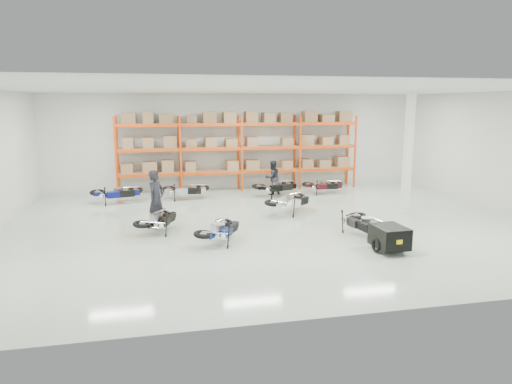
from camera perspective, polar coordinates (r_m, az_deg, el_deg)
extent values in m
plane|color=#B1C5B4|center=(15.65, 2.20, -3.97)|extent=(18.00, 18.00, 0.00)
plane|color=white|center=(15.13, 2.32, 12.72)|extent=(18.00, 18.00, 0.00)
plane|color=silver|center=(22.05, -2.24, 6.31)|extent=(18.00, 0.00, 18.00)
plane|color=silver|center=(8.70, 13.65, -1.16)|extent=(18.00, 0.00, 18.00)
plane|color=silver|center=(19.50, 28.93, 4.35)|extent=(0.00, 14.00, 14.00)
cube|color=#EA440C|center=(20.87, -17.12, 4.20)|extent=(0.08, 0.08, 3.50)
cube|color=#EA440C|center=(21.76, -16.92, 4.46)|extent=(0.08, 0.08, 3.50)
cube|color=#EA440C|center=(20.81, -9.40, 4.51)|extent=(0.08, 0.08, 3.50)
cube|color=#EA440C|center=(21.70, -9.51, 4.77)|extent=(0.08, 0.08, 3.50)
cube|color=#EA440C|center=(21.12, -1.76, 4.75)|extent=(0.08, 0.08, 3.50)
cube|color=#EA440C|center=(22.00, -2.18, 4.99)|extent=(0.08, 0.08, 3.50)
cube|color=#EA440C|center=(21.79, 5.53, 4.89)|extent=(0.08, 0.08, 3.50)
cube|color=#EA440C|center=(22.64, 4.84, 5.13)|extent=(0.08, 0.08, 3.50)
cube|color=#EA440C|center=(22.78, 12.29, 4.96)|extent=(0.08, 0.08, 3.50)
cube|color=#EA440C|center=(23.60, 11.39, 5.19)|extent=(0.08, 0.08, 3.50)
cube|color=#EA440C|center=(20.90, -13.16, 2.05)|extent=(2.70, 0.08, 0.12)
cube|color=#EA440C|center=(21.79, -13.12, 2.41)|extent=(2.70, 0.08, 0.12)
cube|color=#A77F56|center=(21.34, -13.15, 2.42)|extent=(2.68, 0.88, 0.02)
cube|color=#A77F56|center=(21.30, -13.18, 3.03)|extent=(2.40, 0.70, 0.44)
cube|color=#EA440C|center=(21.03, -5.51, 2.34)|extent=(2.70, 0.08, 0.12)
cube|color=#EA440C|center=(21.91, -5.78, 2.68)|extent=(2.70, 0.08, 0.12)
cube|color=#A77F56|center=(21.46, -5.65, 2.70)|extent=(2.68, 0.88, 0.02)
cube|color=#A77F56|center=(21.43, -5.66, 3.31)|extent=(2.40, 0.70, 0.44)
cube|color=#EA440C|center=(21.52, 1.92, 2.58)|extent=(2.70, 0.08, 0.12)
cube|color=#EA440C|center=(22.38, 1.37, 2.91)|extent=(2.70, 0.08, 0.12)
cube|color=#A77F56|center=(21.94, 1.64, 2.93)|extent=(2.68, 0.88, 0.02)
cube|color=#A77F56|center=(21.91, 1.65, 3.52)|extent=(2.40, 0.70, 0.44)
cube|color=#EA440C|center=(22.35, 8.92, 2.77)|extent=(2.70, 0.08, 0.12)
cube|color=#EA440C|center=(23.18, 8.13, 3.08)|extent=(2.70, 0.08, 0.12)
cube|color=#A77F56|center=(22.76, 8.52, 3.10)|extent=(2.68, 0.88, 0.02)
cube|color=#A77F56|center=(22.73, 8.54, 3.68)|extent=(2.40, 0.70, 0.44)
cube|color=#EA440C|center=(20.77, -13.29, 5.05)|extent=(2.70, 0.08, 0.12)
cube|color=#EA440C|center=(21.66, -13.25, 5.28)|extent=(2.70, 0.08, 0.12)
cube|color=#A77F56|center=(21.21, -13.28, 5.36)|extent=(2.68, 0.88, 0.02)
cube|color=#A77F56|center=(21.19, -13.31, 5.98)|extent=(2.40, 0.70, 0.44)
cube|color=#EA440C|center=(20.89, -5.57, 5.32)|extent=(2.70, 0.08, 0.12)
cube|color=#EA440C|center=(21.78, -5.84, 5.55)|extent=(2.70, 0.08, 0.12)
cube|color=#A77F56|center=(21.33, -5.71, 5.62)|extent=(2.68, 0.88, 0.02)
cube|color=#A77F56|center=(21.31, -5.72, 6.24)|extent=(2.40, 0.70, 0.44)
cube|color=#EA440C|center=(21.38, 1.94, 5.50)|extent=(2.70, 0.08, 0.12)
cube|color=#EA440C|center=(22.25, 1.38, 5.71)|extent=(2.70, 0.08, 0.12)
cube|color=#A77F56|center=(21.81, 1.66, 5.79)|extent=(2.68, 0.88, 0.02)
cube|color=#A77F56|center=(21.79, 1.66, 6.39)|extent=(2.40, 0.70, 0.44)
cube|color=#EA440C|center=(22.22, 9.00, 5.58)|extent=(2.70, 0.08, 0.12)
cube|color=#EA440C|center=(23.06, 8.20, 5.79)|extent=(2.70, 0.08, 0.12)
cube|color=#A77F56|center=(22.64, 8.60, 5.86)|extent=(2.68, 0.88, 0.02)
cube|color=#A77F56|center=(22.62, 8.62, 6.44)|extent=(2.40, 0.70, 0.44)
cube|color=#EA440C|center=(20.69, -13.43, 8.08)|extent=(2.70, 0.08, 0.12)
cube|color=#EA440C|center=(21.59, -13.38, 8.19)|extent=(2.70, 0.08, 0.12)
cube|color=#A77F56|center=(21.13, -13.41, 8.32)|extent=(2.68, 0.88, 0.02)
cube|color=#A77F56|center=(21.13, -13.44, 8.95)|extent=(2.40, 0.70, 0.44)
cube|color=#EA440C|center=(20.81, -5.62, 8.34)|extent=(2.70, 0.08, 0.12)
cube|color=#EA440C|center=(21.71, -5.89, 8.44)|extent=(2.70, 0.08, 0.12)
cube|color=#A77F56|center=(21.26, -5.76, 8.58)|extent=(2.68, 0.88, 0.02)
cube|color=#A77F56|center=(21.25, -5.78, 9.20)|extent=(2.40, 0.70, 0.44)
cube|color=#EA440C|center=(21.31, 1.96, 8.44)|extent=(2.70, 0.08, 0.12)
cube|color=#EA440C|center=(22.18, 1.40, 8.54)|extent=(2.70, 0.08, 0.12)
cube|color=#A77F56|center=(21.74, 1.67, 8.68)|extent=(2.68, 0.88, 0.02)
cube|color=#A77F56|center=(21.73, 1.68, 9.28)|extent=(2.40, 0.70, 0.44)
cube|color=#EA440C|center=(22.15, 9.09, 8.41)|extent=(2.70, 0.08, 0.12)
cube|color=#EA440C|center=(22.99, 8.28, 8.52)|extent=(2.70, 0.08, 0.12)
cube|color=#A77F56|center=(22.57, 8.68, 8.64)|extent=(2.68, 0.88, 0.02)
cube|color=#A77F56|center=(22.56, 8.70, 9.23)|extent=(2.40, 0.70, 0.44)
cube|color=white|center=(17.68, 18.46, 4.61)|extent=(0.25, 0.25, 4.50)
cube|color=black|center=(13.17, 16.34, -5.38)|extent=(0.84, 1.04, 0.59)
cube|color=yellow|center=(12.74, 17.43, -5.99)|extent=(0.17, 0.03, 0.12)
torus|color=black|center=(13.05, 14.71, -6.43)|extent=(0.09, 0.41, 0.41)
torus|color=black|center=(13.42, 17.82, -6.11)|extent=(0.09, 0.41, 0.41)
cylinder|color=black|center=(13.74, 14.99, -4.40)|extent=(0.08, 0.96, 0.04)
imported|color=black|center=(15.34, -12.36, -0.86)|extent=(0.78, 0.83, 1.91)
imported|color=black|center=(20.52, 2.06, 1.82)|extent=(0.91, 0.82, 1.55)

